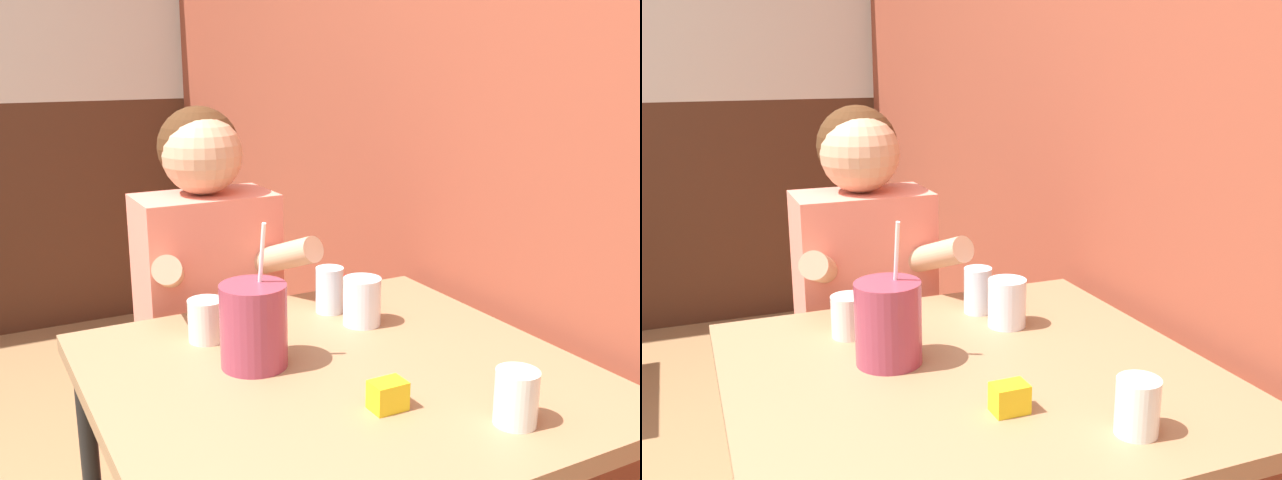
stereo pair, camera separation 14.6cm
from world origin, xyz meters
TOP-DOWN VIEW (x-y plane):
  - brick_wall_right at (1.49, 1.37)m, footprint 0.08×4.74m
  - main_table at (0.97, 0.26)m, footprint 0.89×0.87m
  - person_seated at (0.91, 0.85)m, footprint 0.42×0.40m
  - cocktail_pitcher at (0.83, 0.35)m, footprint 0.13×0.13m
  - glass_near_pitcher at (1.13, 0.44)m, footprint 0.08×0.08m
  - glass_center at (1.12, -0.05)m, footprint 0.07×0.07m
  - glass_far_side at (0.79, 0.51)m, footprint 0.08×0.08m
  - glass_by_brick at (1.10, 0.54)m, footprint 0.06×0.06m
  - condiment_ketchup at (1.19, 0.62)m, footprint 0.06×0.04m
  - condiment_mustard at (0.96, 0.09)m, footprint 0.06×0.04m

SIDE VIEW (x-z plane):
  - person_seated at x=0.91m, z-range 0.03..1.22m
  - main_table at x=0.97m, z-range 0.30..1.03m
  - condiment_ketchup at x=1.19m, z-range 0.73..0.78m
  - condiment_mustard at x=0.96m, z-range 0.73..0.78m
  - glass_far_side at x=0.79m, z-range 0.73..0.82m
  - glass_center at x=1.12m, z-range 0.73..0.83m
  - glass_near_pitcher at x=1.13m, z-range 0.73..0.84m
  - glass_by_brick at x=1.10m, z-range 0.73..0.84m
  - cocktail_pitcher at x=0.83m, z-range 0.67..0.96m
  - brick_wall_right at x=1.49m, z-range 0.00..2.70m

